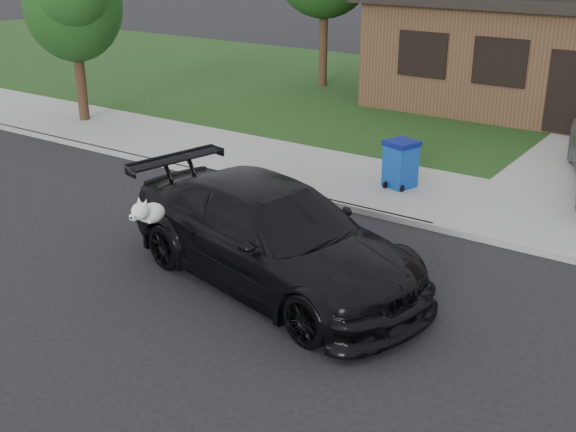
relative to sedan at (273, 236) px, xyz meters
The scene contains 7 objects.
ground 2.69m from the sedan, behind, with size 120.00×120.00×0.00m, color black.
sidewalk 5.50m from the sedan, 118.14° to the left, with size 60.00×3.00×0.12m, color gray.
curb 4.26m from the sedan, 127.85° to the left, with size 60.00×0.12×0.12m, color gray.
lawn 13.09m from the sedan, 101.36° to the left, with size 60.00×13.00×0.13m, color #193814.
sedan is the anchor object (origin of this frame).
recycling_bin 4.84m from the sedan, 92.88° to the left, with size 0.74×0.74×0.97m.
tree_2 11.38m from the sedan, 153.68° to the left, with size 2.73×2.60×4.59m.
Camera 1 is at (8.40, -7.91, 5.04)m, focal length 45.00 mm.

